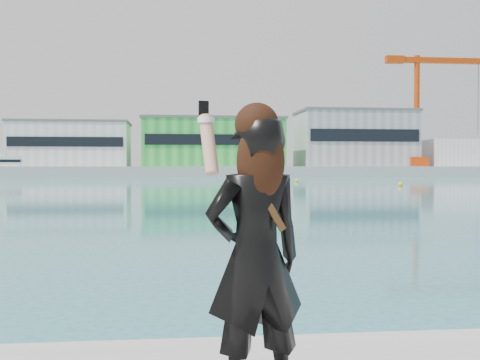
# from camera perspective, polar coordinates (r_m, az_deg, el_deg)

# --- Properties ---
(far_quay) EXTENTS (320.00, 40.00, 2.00)m
(far_quay) POSITION_cam_1_polar(r_m,az_deg,el_deg) (133.28, -6.14, 0.86)
(far_quay) COLOR #9E9E99
(far_quay) RESTS_ON ground
(warehouse_white) EXTENTS (24.48, 15.35, 9.50)m
(warehouse_white) POSITION_cam_1_polar(r_m,az_deg,el_deg) (133.05, -15.67, 3.30)
(warehouse_white) COLOR silver
(warehouse_white) RESTS_ON far_quay
(warehouse_green) EXTENTS (30.60, 16.36, 10.50)m
(warehouse_green) POSITION_cam_1_polar(r_m,az_deg,el_deg) (131.65, -2.65, 3.59)
(warehouse_green) COLOR green
(warehouse_green) RESTS_ON far_quay
(warehouse_grey_right) EXTENTS (25.50, 15.35, 12.50)m
(warehouse_grey_right) POSITION_cam_1_polar(r_m,az_deg,el_deg) (137.58, 10.80, 3.88)
(warehouse_grey_right) COLOR gray
(warehouse_grey_right) RESTS_ON far_quay
(ancillary_shed) EXTENTS (12.00, 10.00, 6.00)m
(ancillary_shed) POSITION_cam_1_polar(r_m,az_deg,el_deg) (143.73, 19.45, 2.42)
(ancillary_shed) COLOR silver
(ancillary_shed) RESTS_ON far_quay
(dock_crane) EXTENTS (23.00, 4.00, 24.00)m
(dock_crane) POSITION_cam_1_polar(r_m,az_deg,el_deg) (137.03, 16.88, 6.71)
(dock_crane) COLOR #D4400C
(dock_crane) RESTS_ON far_quay
(flagpole_right) EXTENTS (1.28, 0.16, 8.00)m
(flagpole_right) POSITION_cam_1_polar(r_m,az_deg,el_deg) (126.44, 3.96, 3.35)
(flagpole_right) COLOR silver
(flagpole_right) RESTS_ON far_quay
(buoy_near) EXTENTS (0.50, 0.50, 0.50)m
(buoy_near) POSITION_cam_1_polar(r_m,az_deg,el_deg) (77.53, 5.39, -0.19)
(buoy_near) COLOR #D5D50B
(buoy_near) RESTS_ON ground
(buoy_extra) EXTENTS (0.50, 0.50, 0.50)m
(buoy_extra) POSITION_cam_1_polar(r_m,az_deg,el_deg) (63.46, 14.96, -0.56)
(buoy_extra) COLOR #D5D50B
(buoy_extra) RESTS_ON ground
(woman) EXTENTS (0.62, 0.49, 1.57)m
(woman) POSITION_cam_1_polar(r_m,az_deg,el_deg) (3.14, 1.45, -6.58)
(woman) COLOR black
(woman) RESTS_ON near_quay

